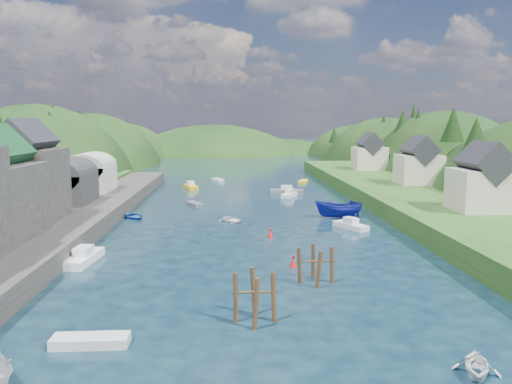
{
  "coord_description": "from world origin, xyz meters",
  "views": [
    {
      "loc": [
        -3.28,
        -35.78,
        12.98
      ],
      "look_at": [
        0.0,
        28.0,
        4.0
      ],
      "focal_mm": 35.0,
      "sensor_mm": 36.0,
      "label": 1
    }
  ],
  "objects": [
    {
      "name": "terrace_right",
      "position": [
        25.0,
        40.0,
        1.2
      ],
      "size": [
        16.0,
        120.0,
        2.4
      ],
      "primitive_type": "cube",
      "color": "#234719",
      "rests_on": "ground"
    },
    {
      "name": "ground",
      "position": [
        0.0,
        50.0,
        0.0
      ],
      "size": [
        600.0,
        600.0,
        0.0
      ],
      "primitive_type": "plane",
      "color": "black",
      "rests_on": "ground"
    },
    {
      "name": "channel_buoy_far",
      "position": [
        1.2,
        19.29,
        0.48
      ],
      "size": [
        0.7,
        0.7,
        1.1
      ],
      "color": "#B7110E",
      "rests_on": "ground"
    },
    {
      "name": "far_hills",
      "position": [
        1.22,
        174.01,
        -10.8
      ],
      "size": [
        103.0,
        68.0,
        44.0
      ],
      "color": "black",
      "rests_on": "ground"
    },
    {
      "name": "boat_sheds",
      "position": [
        -26.0,
        39.0,
        5.27
      ],
      "size": [
        7.0,
        21.0,
        7.5
      ],
      "color": "#2D2D30",
      "rests_on": "quay_left"
    },
    {
      "name": "hillside_right",
      "position": [
        45.0,
        75.0,
        -7.41
      ],
      "size": [
        36.0,
        245.56,
        48.0
      ],
      "color": "black",
      "rests_on": "ground"
    },
    {
      "name": "right_bank_cottages",
      "position": [
        28.0,
        48.33,
        5.84
      ],
      "size": [
        9.0,
        59.24,
        8.41
      ],
      "color": "beige",
      "rests_on": "terrace_right"
    },
    {
      "name": "hillside_left",
      "position": [
        -45.0,
        75.0,
        -8.03
      ],
      "size": [
        44.0,
        245.56,
        52.0
      ],
      "color": "black",
      "rests_on": "ground"
    },
    {
      "name": "piling_cluster_near",
      "position": [
        -1.76,
        -4.64,
        1.4
      ],
      "size": [
        2.99,
        2.81,
        3.94
      ],
      "color": "#382314",
      "rests_on": "ground"
    },
    {
      "name": "channel_buoy_near",
      "position": [
        2.32,
        7.66,
        0.48
      ],
      "size": [
        0.7,
        0.7,
        1.1
      ],
      "color": "#B7110E",
      "rests_on": "ground"
    },
    {
      "name": "hill_trees",
      "position": [
        0.23,
        64.66,
        11.15
      ],
      "size": [
        91.99,
        149.11,
        12.51
      ],
      "color": "black",
      "rests_on": "ground"
    },
    {
      "name": "piling_cluster_far",
      "position": [
        3.59,
        3.09,
        1.23
      ],
      "size": [
        3.19,
        2.98,
        3.59
      ],
      "color": "#382314",
      "rests_on": "ground"
    },
    {
      "name": "quay_left",
      "position": [
        -24.0,
        20.0,
        1.0
      ],
      "size": [
        12.0,
        110.0,
        2.0
      ],
      "primitive_type": "cube",
      "color": "#2D2B28",
      "rests_on": "ground"
    },
    {
      "name": "moored_boats",
      "position": [
        -1.37,
        22.97,
        0.69
      ],
      "size": [
        33.52,
        92.16,
        2.5
      ],
      "color": "slate",
      "rests_on": "ground"
    }
  ]
}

